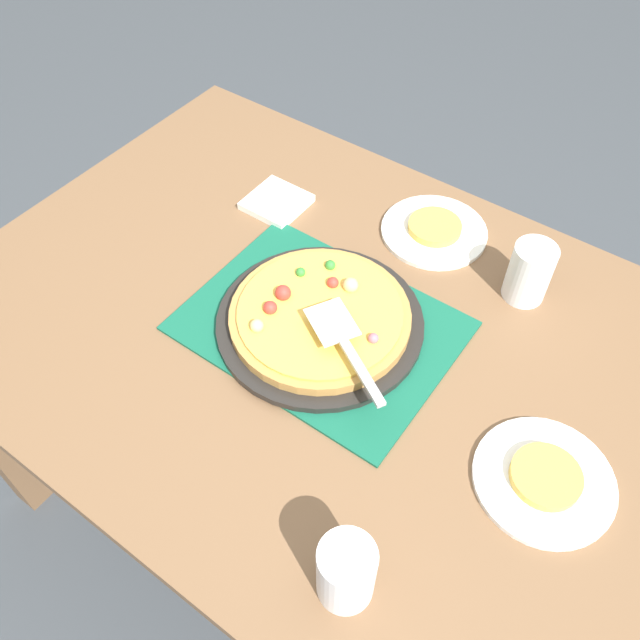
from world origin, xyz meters
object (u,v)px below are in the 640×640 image
(napkin_stack, at_px, (277,202))
(served_slice_left, at_px, (435,227))
(served_slice_right, at_px, (546,476))
(pizza, at_px, (319,315))
(pizza_server, at_px, (344,342))
(pizza_pan, at_px, (320,322))
(plate_near_left, at_px, (434,231))
(cup_near, at_px, (346,572))
(cup_far, at_px, (529,272))
(plate_far_right, at_px, (544,480))

(napkin_stack, bearing_deg, served_slice_left, 20.74)
(served_slice_right, bearing_deg, pizza, 173.99)
(pizza_server, height_order, napkin_stack, pizza_server)
(pizza_pan, xyz_separation_m, served_slice_left, (0.05, 0.34, 0.01))
(plate_near_left, height_order, served_slice_left, served_slice_left)
(cup_near, xyz_separation_m, cup_far, (-0.03, 0.65, 0.00))
(pizza_pan, height_order, plate_near_left, pizza_pan)
(plate_near_left, distance_m, pizza_server, 0.40)
(pizza_pan, xyz_separation_m, napkin_stack, (-0.27, 0.22, -0.01))
(plate_near_left, distance_m, cup_far, 0.23)
(napkin_stack, bearing_deg, plate_far_right, -20.11)
(pizza_pan, bearing_deg, plate_far_right, -5.98)
(pizza, xyz_separation_m, cup_near, (0.30, -0.36, 0.03))
(cup_near, bearing_deg, pizza_pan, 129.96)
(plate_far_right, distance_m, cup_near, 0.35)
(served_slice_left, xyz_separation_m, cup_far, (0.22, -0.05, 0.04))
(pizza_server, bearing_deg, cup_far, 61.77)
(plate_near_left, relative_size, cup_far, 1.83)
(pizza_pan, height_order, served_slice_left, served_slice_left)
(plate_near_left, xyz_separation_m, served_slice_left, (0.00, 0.00, 0.01))
(pizza, distance_m, cup_far, 0.40)
(plate_near_left, xyz_separation_m, napkin_stack, (-0.32, -0.12, 0.00))
(pizza, bearing_deg, cup_far, 47.32)
(plate_far_right, distance_m, served_slice_left, 0.57)
(pizza_server, bearing_deg, pizza_pan, 149.95)
(pizza_pan, relative_size, served_slice_right, 3.45)
(served_slice_left, distance_m, napkin_stack, 0.34)
(pizza, height_order, napkin_stack, pizza)
(plate_near_left, bearing_deg, served_slice_left, 0.00)
(pizza, bearing_deg, pizza_server, -29.83)
(plate_far_right, bearing_deg, plate_near_left, 136.70)
(plate_far_right, xyz_separation_m, cup_far, (-0.19, 0.34, 0.06))
(pizza, height_order, plate_far_right, pizza)
(plate_far_right, bearing_deg, pizza, 173.99)
(plate_near_left, height_order, pizza_server, pizza_server)
(pizza_pan, bearing_deg, plate_near_left, 82.31)
(cup_near, relative_size, pizza_server, 0.54)
(plate_far_right, bearing_deg, cup_far, 119.47)
(cup_near, relative_size, cup_far, 1.00)
(cup_near, bearing_deg, plate_far_right, 62.67)
(plate_far_right, xyz_separation_m, cup_near, (-0.16, -0.31, 0.06))
(served_slice_right, bearing_deg, pizza_server, -179.89)
(served_slice_left, height_order, served_slice_right, same)
(pizza, relative_size, served_slice_right, 3.00)
(served_slice_right, height_order, pizza_server, pizza_server)
(plate_far_right, relative_size, served_slice_left, 2.00)
(plate_far_right, distance_m, cup_far, 0.40)
(plate_near_left, bearing_deg, cup_near, -70.07)
(cup_near, bearing_deg, cup_far, 92.84)
(served_slice_right, bearing_deg, napkin_stack, 159.89)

